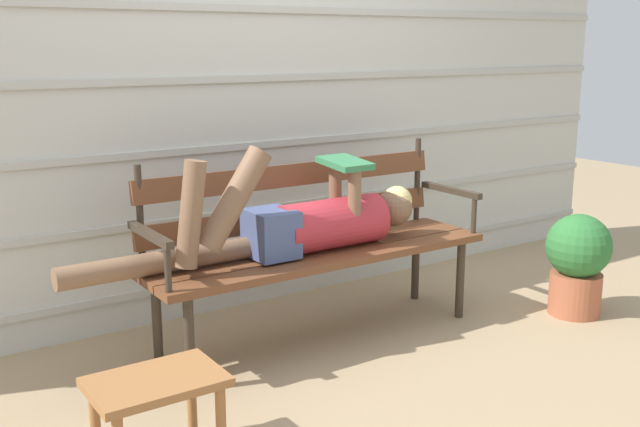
% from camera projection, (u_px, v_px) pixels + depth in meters
% --- Properties ---
extents(ground_plane, '(12.00, 12.00, 0.00)m').
position_uv_depth(ground_plane, '(328.00, 342.00, 3.63)').
color(ground_plane, tan).
extents(house_siding, '(5.47, 0.08, 2.13)m').
position_uv_depth(house_siding, '(251.00, 112.00, 3.99)').
color(house_siding, beige).
rests_on(house_siding, ground).
extents(park_bench, '(1.76, 0.47, 0.91)m').
position_uv_depth(park_bench, '(312.00, 237.00, 3.63)').
color(park_bench, brown).
rests_on(park_bench, ground).
extents(reclining_person, '(1.79, 0.25, 0.54)m').
position_uv_depth(reclining_person, '(302.00, 222.00, 3.50)').
color(reclining_person, '#B72D38').
extents(footstool, '(0.44, 0.30, 0.33)m').
position_uv_depth(footstool, '(157.00, 394.00, 2.51)').
color(footstool, '#9E6638').
rests_on(footstool, ground).
extents(potted_plant, '(0.34, 0.34, 0.55)m').
position_uv_depth(potted_plant, '(578.00, 260.00, 3.94)').
color(potted_plant, '#AD5B3D').
rests_on(potted_plant, ground).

